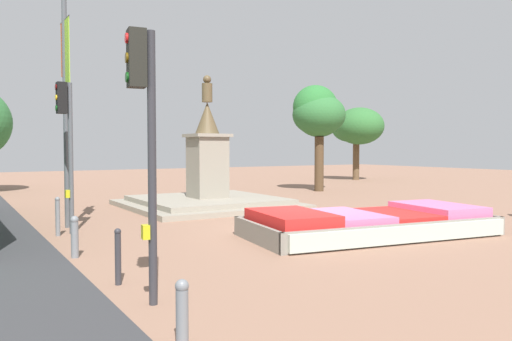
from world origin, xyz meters
TOP-DOWN VIEW (x-y plane):
  - ground_plane at (0.00, 0.00)m, footprint 82.11×82.11m
  - flower_planter at (1.05, -1.45)m, footprint 6.72×3.77m
  - statue_monument at (0.24, 6.35)m, footprint 5.88×5.88m
  - traffic_light_near_crossing at (-5.75, -3.98)m, footprint 0.42×0.31m
  - traffic_light_mid_block at (-5.52, 2.79)m, footprint 0.41×0.28m
  - banner_pole at (-5.31, 3.91)m, footprint 0.14×1.24m
  - kerb_bollard_south at (-5.91, -5.63)m, footprint 0.16×0.16m
  - kerb_bollard_mid_a at (-5.78, -2.70)m, footprint 0.11×0.11m
  - kerb_bollard_mid_b at (-5.96, -0.23)m, footprint 0.16×0.16m
  - kerb_bollard_north at (-5.79, 2.63)m, footprint 0.13×0.13m
  - park_tree_far_left at (16.23, 15.47)m, footprint 3.34×4.17m
  - park_tree_behind_statue at (8.29, 9.78)m, footprint 2.78×2.71m

SIDE VIEW (x-z plane):
  - ground_plane at x=0.00m, z-range 0.00..0.00m
  - flower_planter at x=1.05m, z-range -0.05..0.66m
  - kerb_bollard_south at x=-5.91m, z-range 0.02..0.80m
  - kerb_bollard_mid_b at x=-5.96m, z-range 0.02..0.88m
  - kerb_bollard_mid_a at x=-5.78m, z-range 0.02..0.95m
  - kerb_bollard_north at x=-5.79m, z-range 0.02..1.02m
  - statue_monument at x=0.24m, z-range -1.73..3.25m
  - traffic_light_near_crossing at x=-5.75m, z-range 0.72..4.59m
  - traffic_light_mid_block at x=-5.52m, z-range 0.73..4.65m
  - banner_pole at x=-5.31m, z-range 0.35..6.86m
  - park_tree_far_left at x=16.23m, z-range 1.17..6.23m
  - park_tree_behind_statue at x=8.29m, z-range 1.29..6.81m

